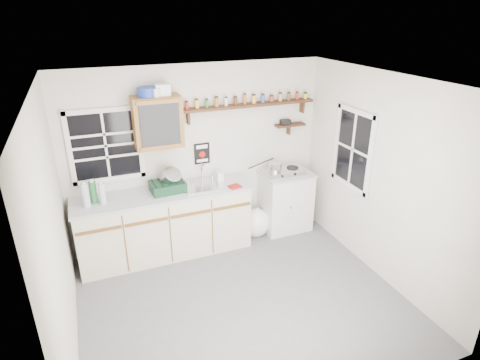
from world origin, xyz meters
name	(u,v)px	position (x,y,z in m)	size (l,w,h in m)	color
room	(242,204)	(0.00, 0.00, 1.25)	(3.64, 3.24, 2.54)	#555557
main_cabinet	(165,223)	(-0.58, 1.30, 0.46)	(2.31, 0.63, 0.92)	#C0B49F
right_cabinet	(285,200)	(1.25, 1.32, 0.46)	(0.73, 0.57, 0.91)	silver
sink	(202,185)	(-0.05, 1.30, 0.93)	(0.52, 0.44, 0.29)	#B9B9BE
upper_cabinet	(158,122)	(-0.55, 1.44, 1.82)	(0.60, 0.32, 0.65)	brown
upper_cabinet_clutter	(153,91)	(-0.58, 1.44, 2.21)	(0.39, 0.24, 0.14)	#173099
spice_shelf	(249,104)	(0.72, 1.51, 1.93)	(1.91, 0.18, 0.35)	black
secondary_shelf	(289,125)	(1.36, 1.52, 1.58)	(0.45, 0.16, 0.24)	black
warning_sign	(202,154)	(0.05, 1.59, 1.28)	(0.22, 0.02, 0.30)	black
window_back	(106,146)	(-1.20, 1.59, 1.55)	(0.93, 0.03, 0.98)	black
window_right	(353,149)	(1.79, 0.55, 1.45)	(0.03, 0.78, 1.08)	black
water_bottles	(93,193)	(-1.44, 1.27, 1.07)	(0.27, 0.17, 0.33)	#A4B6C0
dish_rack	(169,183)	(-0.50, 1.32, 1.03)	(0.45, 0.35, 0.33)	black
soap_bottle	(220,175)	(0.22, 1.36, 1.02)	(0.09, 0.09, 0.20)	silver
rag	(235,187)	(0.35, 1.10, 0.93)	(0.15, 0.13, 0.02)	maroon
hotplate	(284,171)	(1.19, 1.30, 0.95)	(0.57, 0.31, 0.08)	#B9B9BE
saucepan	(275,167)	(1.05, 1.31, 1.04)	(0.44, 0.27, 0.19)	#B9B9BE
trash_bag	(256,222)	(0.75, 1.27, 0.20)	(0.42, 0.38, 0.48)	white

